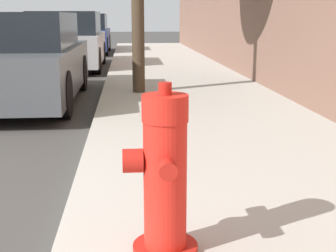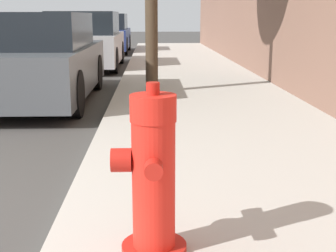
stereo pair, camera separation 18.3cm
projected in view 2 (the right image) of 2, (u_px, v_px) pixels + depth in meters
The scene contains 4 objects.
fire_hydrant at pixel (153, 177), 2.50m from camera, with size 0.41×0.41×0.94m.
parked_car_near at pixel (35, 60), 7.60m from camera, with size 1.82×4.14×1.44m.
parked_car_mid at pixel (86, 41), 12.52m from camera, with size 1.86×3.98×1.50m.
parked_car_far at pixel (105, 34), 17.78m from camera, with size 1.80×3.90×1.47m.
Camera 2 is at (2.63, -2.40, 1.39)m, focal length 50.00 mm.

